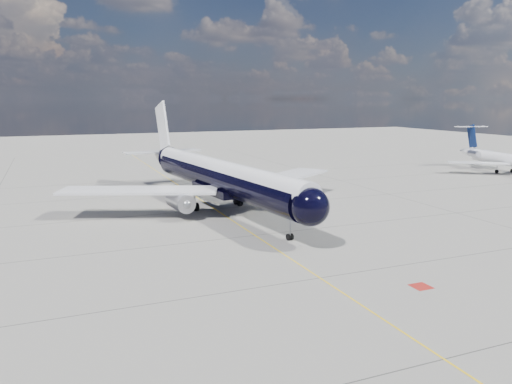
# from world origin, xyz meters

# --- Properties ---
(ground) EXTENTS (320.00, 320.00, 0.00)m
(ground) POSITION_xyz_m (0.00, 30.00, 0.00)
(ground) COLOR gray
(ground) RESTS_ON ground
(taxiway_centerline) EXTENTS (0.16, 160.00, 0.01)m
(taxiway_centerline) POSITION_xyz_m (0.00, 25.00, 0.00)
(taxiway_centerline) COLOR yellow
(taxiway_centerline) RESTS_ON ground
(red_marking) EXTENTS (1.60, 1.60, 0.01)m
(red_marking) POSITION_xyz_m (6.80, -10.00, 0.00)
(red_marking) COLOR maroon
(red_marking) RESTS_ON ground
(main_airliner) EXTENTS (42.90, 52.52, 15.18)m
(main_airliner) POSITION_xyz_m (0.61, 25.72, 4.71)
(main_airliner) COLOR black
(main_airliner) RESTS_ON ground
(regional_jet) EXTENTS (24.86, 28.82, 9.78)m
(regional_jet) POSITION_xyz_m (67.60, 36.09, 3.09)
(regional_jet) COLOR white
(regional_jet) RESTS_ON ground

